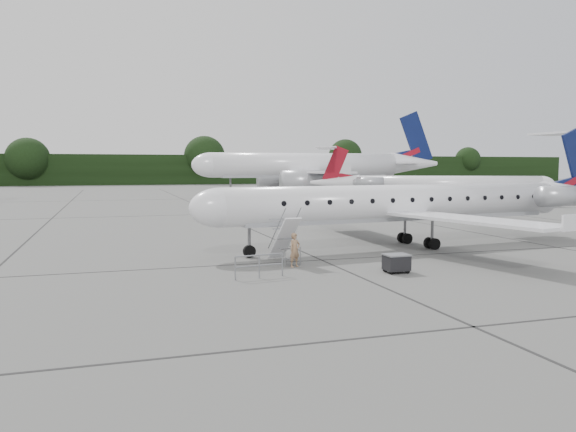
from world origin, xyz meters
name	(u,v)px	position (x,y,z in m)	size (l,w,h in m)	color
ground	(409,263)	(0.00, 0.00, 0.00)	(320.00, 320.00, 0.00)	slate
treeline	(164,170)	(0.00, 130.00, 4.00)	(260.00, 4.00, 8.00)	black
main_regional_jet	(405,185)	(2.55, 5.14, 3.71)	(28.92, 20.82, 7.41)	white
airstair	(284,240)	(-5.87, 2.06, 1.16)	(0.85, 2.29, 2.32)	white
passenger	(295,250)	(-5.74, 0.77, 0.82)	(0.60, 0.39, 1.63)	#957151
safety_railing	(259,267)	(-8.04, -1.32, 0.50)	(2.20, 0.08, 1.00)	gray
baggage_cart	(396,263)	(-1.83, -2.02, 0.45)	(1.05, 0.85, 0.91)	black
bg_narrowbody	(305,153)	(16.09, 61.12, 6.95)	(38.75, 27.90, 13.91)	white
bg_regional_right	(449,176)	(25.61, 35.29, 3.66)	(27.88, 20.07, 7.31)	white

